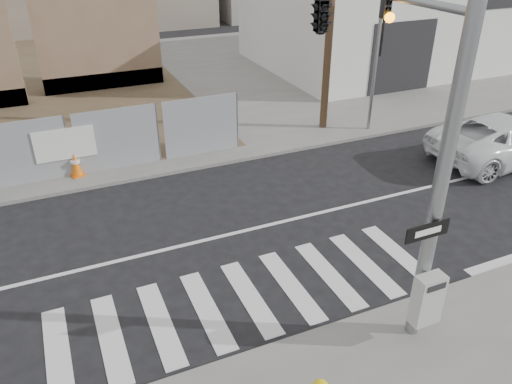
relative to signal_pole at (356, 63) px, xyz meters
name	(u,v)px	position (x,y,z in m)	size (l,w,h in m)	color
ground	(213,239)	(-2.49, 2.05, -4.78)	(100.00, 100.00, 0.00)	black
sidewalk_far	(117,88)	(-2.49, 16.05, -4.72)	(50.00, 20.00, 0.12)	slate
signal_pole	(356,63)	(0.00, 0.00, 0.00)	(0.96, 5.87, 7.00)	gray
far_signal_pole	(378,40)	(5.51, 6.65, -1.30)	(0.16, 0.20, 5.60)	gray
concrete_wall_right	(96,17)	(-2.99, 16.13, -1.40)	(5.50, 1.30, 8.00)	brown
auto_shop	(376,18)	(11.50, 15.01, -2.25)	(12.00, 10.20, 5.95)	silver
suv	(509,139)	(8.30, 2.63, -4.01)	(2.54, 5.52, 1.53)	white
traffic_cone_d	(76,165)	(-5.30, 6.96, -4.29)	(0.51, 0.51, 0.77)	orange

